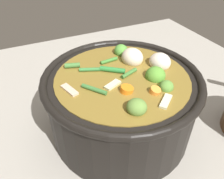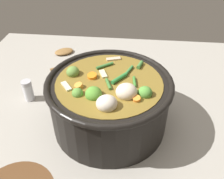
# 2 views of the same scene
# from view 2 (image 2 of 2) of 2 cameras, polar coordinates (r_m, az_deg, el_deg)

# --- Properties ---
(ground_plane) EXTENTS (1.10, 1.10, 0.00)m
(ground_plane) POSITION_cam_2_polar(r_m,az_deg,el_deg) (0.72, -0.57, -7.69)
(ground_plane) COLOR #9E998E
(cooking_pot) EXTENTS (0.33, 0.33, 0.18)m
(cooking_pot) POSITION_cam_2_polar(r_m,az_deg,el_deg) (0.66, -0.61, -2.85)
(cooking_pot) COLOR black
(cooking_pot) RESTS_ON ground_plane
(wooden_spoon) EXTENTS (0.19, 0.19, 0.02)m
(wooden_spoon) POSITION_cam_2_polar(r_m,az_deg,el_deg) (1.03, -10.27, 7.66)
(wooden_spoon) COLOR olive
(wooden_spoon) RESTS_ON ground_plane
(salt_shaker) EXTENTS (0.03, 0.03, 0.07)m
(salt_shaker) POSITION_cam_2_polar(r_m,az_deg,el_deg) (0.82, -18.83, -0.19)
(salt_shaker) COLOR silver
(salt_shaker) RESTS_ON ground_plane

